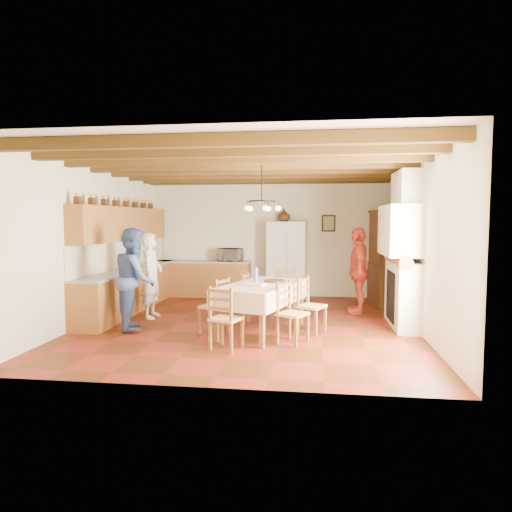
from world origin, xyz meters
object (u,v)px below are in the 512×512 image
at_px(microwave, 230,255).
at_px(person_woman_red, 358,271).
at_px(chair_left_far, 237,298).
at_px(chair_end_near, 226,317).
at_px(chair_right_far, 312,305).
at_px(refrigerator, 288,260).
at_px(chair_end_far, 283,294).
at_px(chair_left_near, 214,305).
at_px(dining_table, 262,289).
at_px(person_man, 152,275).
at_px(hutch, 384,259).
at_px(chair_right_near, 293,313).
at_px(person_woman_blue, 135,279).

bearing_deg(microwave, person_woman_red, -21.08).
distance_m(chair_left_far, chair_end_near, 1.66).
xyz_separation_m(chair_right_far, chair_end_near, (-1.27, -1.14, 0.00)).
distance_m(refrigerator, chair_end_far, 2.52).
distance_m(chair_end_near, microwave, 4.70).
height_order(chair_left_near, chair_left_far, same).
xyz_separation_m(dining_table, person_man, (-2.29, 0.91, 0.08)).
distance_m(refrigerator, person_man, 3.74).
bearing_deg(chair_left_far, hutch, 131.28).
bearing_deg(hutch, dining_table, -138.00).
relative_size(chair_right_far, microwave, 1.65).
xyz_separation_m(chair_right_far, chair_end_far, (-0.56, 1.09, 0.00)).
distance_m(chair_left_near, microwave, 3.74).
bearing_deg(chair_left_near, chair_right_near, 94.75).
bearing_deg(microwave, person_woman_blue, -98.22).
bearing_deg(microwave, dining_table, -62.89).
distance_m(dining_table, chair_end_near, 1.17).
bearing_deg(chair_left_far, person_woman_red, 124.24).
bearing_deg(person_man, chair_end_far, -85.81).
height_order(chair_left_near, chair_end_near, same).
relative_size(chair_right_far, person_woman_blue, 0.53).
xyz_separation_m(chair_left_near, chair_right_near, (1.36, -0.46, 0.00)).
bearing_deg(chair_left_far, chair_end_far, 130.92).
height_order(hutch, person_woman_blue, hutch).
distance_m(person_man, person_woman_blue, 0.91).
xyz_separation_m(dining_table, person_woman_red, (1.79, 1.85, 0.13)).
xyz_separation_m(refrigerator, dining_table, (-0.24, -3.66, -0.18)).
bearing_deg(chair_end_far, chair_left_near, -119.21).
height_order(refrigerator, person_woman_red, refrigerator).
bearing_deg(chair_right_near, person_man, 90.39).
height_order(dining_table, person_woman_blue, person_woman_blue).
bearing_deg(person_woman_blue, chair_left_near, -114.55).
xyz_separation_m(refrigerator, hutch, (2.20, -0.95, 0.13)).
relative_size(hutch, chair_left_near, 2.24).
xyz_separation_m(refrigerator, person_man, (-2.53, -2.75, -0.10)).
bearing_deg(dining_table, chair_right_far, 5.74).
distance_m(chair_end_near, person_woman_blue, 2.17).
height_order(chair_end_near, microwave, microwave).
distance_m(hutch, chair_right_far, 3.12).
xyz_separation_m(hutch, person_man, (-4.73, -1.80, -0.23)).
bearing_deg(hutch, chair_left_near, -144.80).
bearing_deg(dining_table, chair_end_near, -111.44).
distance_m(chair_right_near, chair_end_far, 1.79).
relative_size(chair_left_near, chair_end_far, 1.00).
relative_size(chair_left_near, microwave, 1.65).
xyz_separation_m(chair_left_near, chair_right_far, (1.66, 0.22, 0.00)).
bearing_deg(chair_end_far, dining_table, -93.24).
xyz_separation_m(refrigerator, chair_end_far, (0.06, -2.48, -0.47)).
bearing_deg(refrigerator, microwave, -169.70).
relative_size(chair_left_far, chair_end_near, 1.00).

